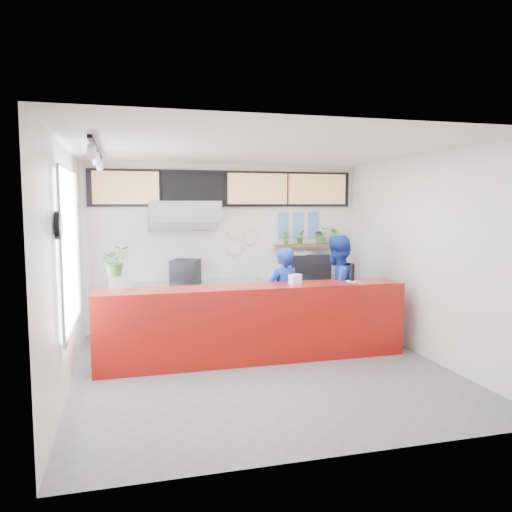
{
  "coord_description": "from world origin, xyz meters",
  "views": [
    {
      "loc": [
        -1.78,
        -6.46,
        2.27
      ],
      "look_at": [
        0.1,
        0.7,
        1.5
      ],
      "focal_mm": 35.0,
      "sensor_mm": 36.0,
      "label": 1
    }
  ],
  "objects_px": {
    "staff_center": "(283,298)",
    "staff_right": "(337,291)",
    "service_counter": "(255,323)",
    "panini_oven": "(186,271)",
    "pepper_mill": "(352,272)",
    "espresso_machine": "(311,265)"
  },
  "relations": [
    {
      "from": "staff_center",
      "to": "pepper_mill",
      "type": "relative_size",
      "value": 6.23
    },
    {
      "from": "espresso_machine",
      "to": "staff_center",
      "type": "xyz_separation_m",
      "value": [
        -0.95,
        -1.29,
        -0.33
      ]
    },
    {
      "from": "service_counter",
      "to": "espresso_machine",
      "type": "relative_size",
      "value": 6.18
    },
    {
      "from": "service_counter",
      "to": "pepper_mill",
      "type": "distance_m",
      "value": 1.68
    },
    {
      "from": "panini_oven",
      "to": "service_counter",
      "type": "bearing_deg",
      "value": -43.64
    },
    {
      "from": "staff_center",
      "to": "staff_right",
      "type": "height_order",
      "value": "staff_right"
    },
    {
      "from": "staff_right",
      "to": "staff_center",
      "type": "bearing_deg",
      "value": -29.86
    },
    {
      "from": "service_counter",
      "to": "panini_oven",
      "type": "relative_size",
      "value": 9.95
    },
    {
      "from": "staff_center",
      "to": "staff_right",
      "type": "distance_m",
      "value": 0.89
    },
    {
      "from": "service_counter",
      "to": "pepper_mill",
      "type": "xyz_separation_m",
      "value": [
        1.53,
        -0.01,
        0.69
      ]
    },
    {
      "from": "espresso_machine",
      "to": "staff_center",
      "type": "bearing_deg",
      "value": -106.85
    },
    {
      "from": "service_counter",
      "to": "pepper_mill",
      "type": "bearing_deg",
      "value": -0.25
    },
    {
      "from": "staff_right",
      "to": "pepper_mill",
      "type": "bearing_deg",
      "value": 69.27
    },
    {
      "from": "pepper_mill",
      "to": "staff_right",
      "type": "bearing_deg",
      "value": 95.59
    },
    {
      "from": "espresso_machine",
      "to": "pepper_mill",
      "type": "xyz_separation_m",
      "value": [
        -0.03,
        -1.81,
        0.11
      ]
    },
    {
      "from": "service_counter",
      "to": "staff_center",
      "type": "relative_size",
      "value": 2.81
    },
    {
      "from": "espresso_machine",
      "to": "pepper_mill",
      "type": "bearing_deg",
      "value": -71.21
    },
    {
      "from": "panini_oven",
      "to": "pepper_mill",
      "type": "height_order",
      "value": "pepper_mill"
    },
    {
      "from": "panini_oven",
      "to": "staff_right",
      "type": "relative_size",
      "value": 0.25
    },
    {
      "from": "staff_center",
      "to": "pepper_mill",
      "type": "distance_m",
      "value": 1.15
    },
    {
      "from": "service_counter",
      "to": "staff_center",
      "type": "xyz_separation_m",
      "value": [
        0.6,
        0.51,
        0.25
      ]
    },
    {
      "from": "pepper_mill",
      "to": "espresso_machine",
      "type": "bearing_deg",
      "value": 89.14
    }
  ]
}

